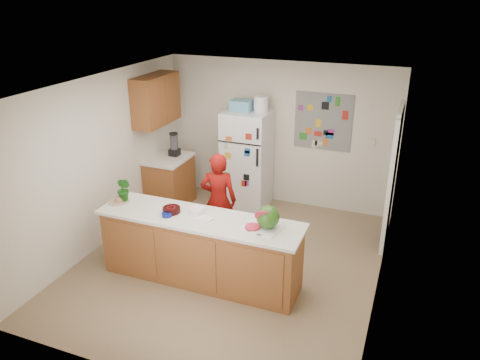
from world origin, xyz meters
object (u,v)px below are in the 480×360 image
at_px(refrigerator, 247,159).
at_px(watermelon, 268,217).
at_px(cherry_bowl, 172,210).
at_px(person, 219,200).

xyz_separation_m(refrigerator, watermelon, (1.15, -2.34, 0.22)).
relative_size(refrigerator, cherry_bowl, 7.48).
bearing_deg(watermelon, cherry_bowl, -178.07).
relative_size(refrigerator, watermelon, 6.01).
bearing_deg(cherry_bowl, watermelon, 1.93).
bearing_deg(person, watermelon, 125.25).
height_order(refrigerator, person, refrigerator).
relative_size(person, cherry_bowl, 6.40).
bearing_deg(watermelon, refrigerator, 116.08).
distance_m(person, watermelon, 1.41).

